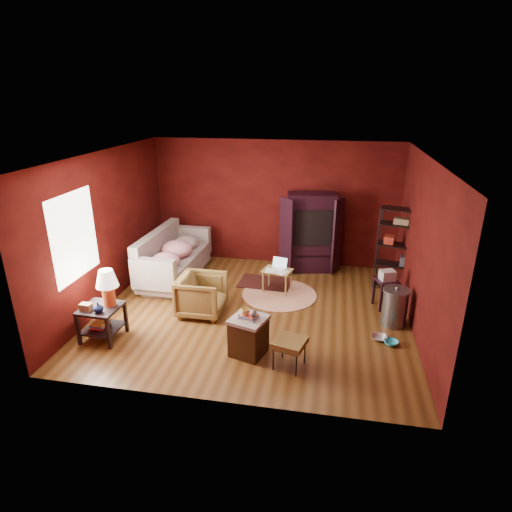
{
  "coord_description": "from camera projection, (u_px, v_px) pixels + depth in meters",
  "views": [
    {
      "loc": [
        1.3,
        -6.83,
        3.76
      ],
      "look_at": [
        0.0,
        0.2,
        1.0
      ],
      "focal_mm": 30.0,
      "sensor_mm": 36.0,
      "label": 1
    }
  ],
  "objects": [
    {
      "name": "pet_bowl_turquoise",
      "position": [
        392.0,
        339.0,
        6.75
      ],
      "size": [
        0.23,
        0.08,
        0.22
      ],
      "primitive_type": "imported",
      "rotation": [
        0.0,
        0.0,
        -0.06
      ],
      "color": "#28A4BD",
      "rests_on": "ground"
    },
    {
      "name": "room",
      "position": [
        251.0,
        238.0,
        7.33
      ],
      "size": [
        5.54,
        5.04,
        2.84
      ],
      "color": "brown",
      "rests_on": "ground"
    },
    {
      "name": "small_stand",
      "position": [
        387.0,
        280.0,
        7.79
      ],
      "size": [
        0.47,
        0.47,
        0.73
      ],
      "rotation": [
        0.0,
        0.0,
        0.36
      ],
      "color": "black",
      "rests_on": "ground"
    },
    {
      "name": "trash_can",
      "position": [
        395.0,
        307.0,
        7.26
      ],
      "size": [
        0.59,
        0.59,
        0.72
      ],
      "rotation": [
        0.0,
        0.0,
        0.37
      ],
      "color": "slate",
      "rests_on": "ground"
    },
    {
      "name": "footstool",
      "position": [
        290.0,
        343.0,
        6.11
      ],
      "size": [
        0.54,
        0.54,
        0.45
      ],
      "rotation": [
        0.0,
        0.0,
        -0.26
      ],
      "color": "black",
      "rests_on": "ground"
    },
    {
      "name": "laptop_desk",
      "position": [
        278.0,
        272.0,
        8.45
      ],
      "size": [
        0.63,
        0.53,
        0.68
      ],
      "rotation": [
        0.0,
        0.0,
        -0.24
      ],
      "color": "tan",
      "rests_on": "ground"
    },
    {
      "name": "vase",
      "position": [
        98.0,
        308.0,
        6.6
      ],
      "size": [
        0.2,
        0.21,
        0.16
      ],
      "primitive_type": "imported",
      "rotation": [
        0.0,
        0.0,
        -0.32
      ],
      "color": "#0B143B",
      "rests_on": "side_table"
    },
    {
      "name": "wire_shelving",
      "position": [
        399.0,
        246.0,
        8.42
      ],
      "size": [
        0.88,
        0.53,
        1.67
      ],
      "rotation": [
        0.0,
        0.0,
        -0.23
      ],
      "color": "black",
      "rests_on": "ground"
    },
    {
      "name": "armchair",
      "position": [
        202.0,
        293.0,
        7.61
      ],
      "size": [
        0.73,
        0.78,
        0.8
      ],
      "primitive_type": "imported",
      "rotation": [
        0.0,
        0.0,
        1.57
      ],
      "color": "black",
      "rests_on": "ground"
    },
    {
      "name": "sofa_cushions",
      "position": [
        172.0,
        258.0,
        9.02
      ],
      "size": [
        0.98,
        2.3,
        0.95
      ],
      "rotation": [
        0.0,
        0.0,
        -0.03
      ],
      "color": "gray",
      "rests_on": "sofa"
    },
    {
      "name": "pet_bowl_steel",
      "position": [
        380.0,
        333.0,
        6.88
      ],
      "size": [
        0.27,
        0.09,
        0.26
      ],
      "primitive_type": "imported",
      "rotation": [
        0.0,
        0.0,
        -0.11
      ],
      "color": "silver",
      "rests_on": "ground"
    },
    {
      "name": "hamper",
      "position": [
        249.0,
        335.0,
        6.45
      ],
      "size": [
        0.63,
        0.63,
        0.7
      ],
      "rotation": [
        0.0,
        0.0,
        -0.3
      ],
      "color": "#3C220D",
      "rests_on": "ground"
    },
    {
      "name": "rug_oriental",
      "position": [
        265.0,
        283.0,
        8.96
      ],
      "size": [
        1.12,
        0.78,
        0.01
      ],
      "rotation": [
        0.0,
        0.0,
        -0.06
      ],
      "color": "#481713",
      "rests_on": "ground"
    },
    {
      "name": "rug_round",
      "position": [
        279.0,
        294.0,
        8.45
      ],
      "size": [
        1.68,
        1.68,
        0.01
      ],
      "rotation": [
        0.0,
        0.0,
        -0.16
      ],
      "color": "beige",
      "rests_on": "ground"
    },
    {
      "name": "mug",
      "position": [
        245.0,
        311.0,
        6.27
      ],
      "size": [
        0.16,
        0.14,
        0.13
      ],
      "primitive_type": "imported",
      "rotation": [
        0.0,
        0.0,
        0.41
      ],
      "color": "#D8BE6A",
      "rests_on": "hamper"
    },
    {
      "name": "side_table",
      "position": [
        104.0,
        298.0,
        6.77
      ],
      "size": [
        0.62,
        0.62,
        1.17
      ],
      "rotation": [
        0.0,
        0.0,
        -0.05
      ],
      "color": "black",
      "rests_on": "ground"
    },
    {
      "name": "tv_armoire",
      "position": [
        310.0,
        231.0,
        9.33
      ],
      "size": [
        1.35,
        0.88,
        1.74
      ],
      "rotation": [
        0.0,
        0.0,
        0.19
      ],
      "color": "black",
      "rests_on": "ground"
    },
    {
      "name": "sofa",
      "position": [
        174.0,
        262.0,
        9.06
      ],
      "size": [
        0.65,
        1.97,
        0.76
      ],
      "primitive_type": "imported",
      "rotation": [
        0.0,
        0.0,
        1.61
      ],
      "color": "gray",
      "rests_on": "ground"
    }
  ]
}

